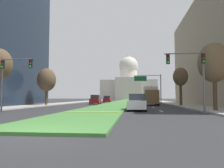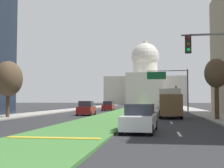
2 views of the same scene
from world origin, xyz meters
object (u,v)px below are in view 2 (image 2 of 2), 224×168
(overhead_guide_sign, at_px, (172,82))
(box_truck_delivery, at_px, (170,103))
(street_tree_right_mid, at_px, (216,74))
(street_tree_left_mid, at_px, (8,79))
(sedan_midblock, at_px, (86,109))
(traffic_light_far_right, at_px, (176,94))
(sedan_lead_stopped, at_px, (140,119))
(sedan_far_horizon, at_px, (162,105))
(capitol_building, at_px, (145,84))
(sedan_distant, at_px, (108,106))

(overhead_guide_sign, height_order, box_truck_delivery, overhead_guide_sign)
(overhead_guide_sign, xyz_separation_m, street_tree_right_mid, (3.48, -14.92, -0.23))
(street_tree_left_mid, height_order, sedan_midblock, street_tree_left_mid)
(traffic_light_far_right, bearing_deg, sedan_midblock, -114.19)
(traffic_light_far_right, xyz_separation_m, street_tree_right_mid, (1.37, -37.61, 1.13))
(traffic_light_far_right, bearing_deg, overhead_guide_sign, -95.32)
(sedan_lead_stopped, bearing_deg, box_truck_delivery, 80.78)
(street_tree_left_mid, bearing_deg, box_truck_delivery, 12.08)
(traffic_light_far_right, relative_size, sedan_far_horizon, 1.13)
(sedan_midblock, xyz_separation_m, sedan_far_horizon, (10.38, 34.62, -0.00))
(sedan_far_horizon, bearing_deg, capitol_building, 95.33)
(sedan_lead_stopped, xyz_separation_m, sedan_far_horizon, (2.47, 54.06, 0.05))
(box_truck_delivery, bearing_deg, sedan_lead_stopped, -99.22)
(sedan_midblock, relative_size, box_truck_delivery, 0.67)
(sedan_lead_stopped, bearing_deg, sedan_midblock, 112.15)
(traffic_light_far_right, height_order, overhead_guide_sign, overhead_guide_sign)
(street_tree_left_mid, distance_m, sedan_lead_stopped, 19.16)
(traffic_light_far_right, bearing_deg, capitol_building, 97.26)
(capitol_building, bearing_deg, street_tree_right_mid, -84.50)
(capitol_building, xyz_separation_m, overhead_guide_sign, (7.14, -95.37, -4.83))
(overhead_guide_sign, relative_size, sedan_lead_stopped, 1.40)
(street_tree_left_mid, xyz_separation_m, sedan_midblock, (6.82, 7.67, -3.36))
(sedan_distant, bearing_deg, sedan_far_horizon, 60.66)
(sedan_lead_stopped, xyz_separation_m, box_truck_delivery, (2.51, 15.46, 0.87))
(capitol_building, height_order, sedan_midblock, capitol_building)
(sedan_distant, bearing_deg, street_tree_left_mid, -106.24)
(street_tree_left_mid, relative_size, sedan_midblock, 1.43)
(overhead_guide_sign, relative_size, sedan_far_horizon, 1.42)
(overhead_guide_sign, distance_m, sedan_midblock, 13.73)
(sedan_far_horizon, bearing_deg, sedan_midblock, -106.68)
(traffic_light_far_right, relative_size, sedan_midblock, 1.21)
(traffic_light_far_right, height_order, box_truck_delivery, traffic_light_far_right)
(overhead_guide_sign, distance_m, sedan_lead_stopped, 26.88)
(capitol_building, distance_m, street_tree_right_mid, 110.92)
(street_tree_left_mid, xyz_separation_m, street_tree_right_mid, (21.51, -0.29, 0.22))
(street_tree_left_mid, bearing_deg, sedan_lead_stopped, -38.61)
(street_tree_right_mid, xyz_separation_m, box_truck_delivery, (-4.27, 3.99, -2.76))
(sedan_midblock, bearing_deg, box_truck_delivery, -20.89)
(traffic_light_far_right, height_order, sedan_distant, traffic_light_far_right)
(street_tree_left_mid, height_order, street_tree_right_mid, street_tree_left_mid)
(sedan_lead_stopped, height_order, sedan_distant, sedan_distant)
(capitol_building, bearing_deg, sedan_distant, -92.55)
(overhead_guide_sign, relative_size, street_tree_left_mid, 1.05)
(capitol_building, height_order, box_truck_delivery, capitol_building)
(sedan_midblock, bearing_deg, street_tree_left_mid, -131.66)
(street_tree_left_mid, height_order, sedan_far_horizon, street_tree_left_mid)
(sedan_lead_stopped, height_order, sedan_far_horizon, sedan_far_horizon)
(traffic_light_far_right, distance_m, sedan_midblock, 32.60)
(overhead_guide_sign, height_order, sedan_lead_stopped, overhead_guide_sign)
(traffic_light_far_right, xyz_separation_m, sedan_far_horizon, (-2.94, 4.97, -2.46))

